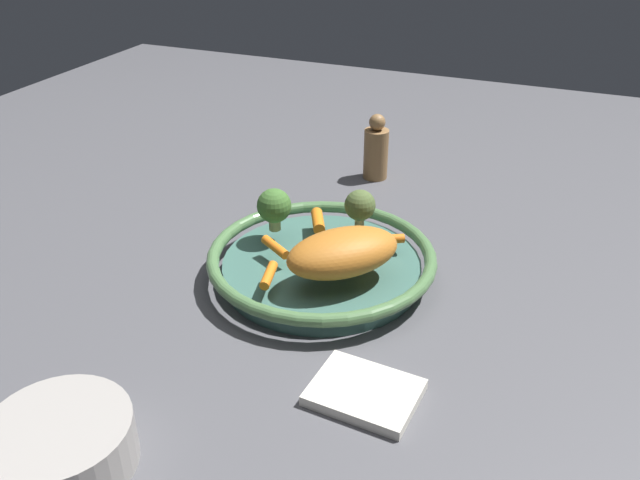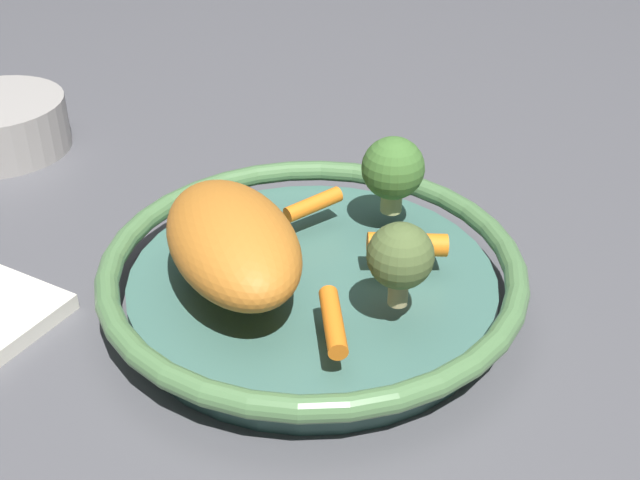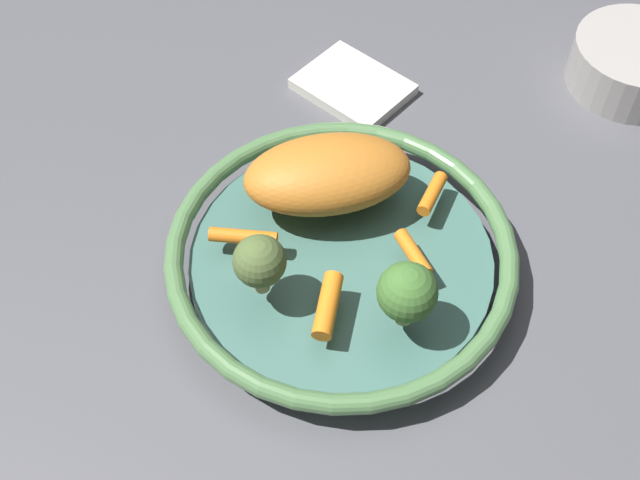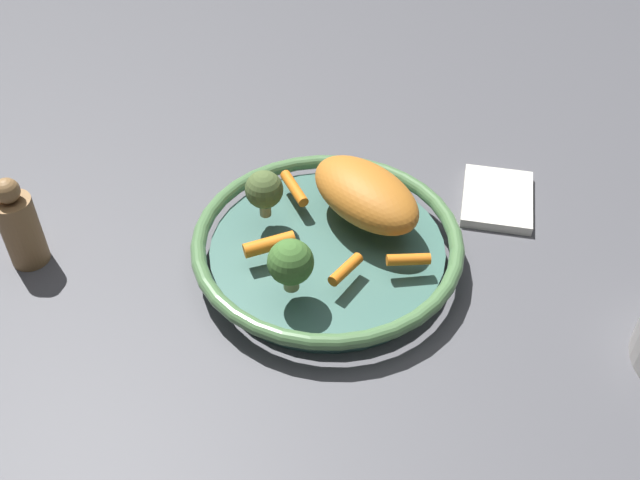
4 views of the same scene
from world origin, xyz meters
name	(u,v)px [view 2 (image 2 of 4)]	position (x,y,z in m)	size (l,w,h in m)	color
ground_plane	(313,303)	(0.00, 0.00, 0.00)	(2.34, 2.34, 0.00)	#4C4C51
serving_bowl	(312,278)	(0.00, 0.00, 0.03)	(0.35, 0.35, 0.05)	#3D665B
roast_chicken_piece	(232,241)	(-0.05, 0.04, 0.08)	(0.17, 0.10, 0.06)	#BD6E24
baby_carrot_near_rim	(225,200)	(0.04, 0.10, 0.06)	(0.01, 0.01, 0.05)	orange
baby_carrot_right	(333,321)	(-0.08, -0.05, 0.06)	(0.01, 0.01, 0.07)	orange
baby_carrot_left	(407,244)	(0.03, -0.07, 0.06)	(0.02, 0.02, 0.06)	orange
baby_carrot_back	(313,204)	(0.06, 0.03, 0.06)	(0.01, 0.01, 0.06)	orange
broccoli_floret_edge	(400,257)	(-0.03, -0.09, 0.09)	(0.05, 0.05, 0.07)	tan
broccoli_floret_large	(393,169)	(0.09, -0.03, 0.09)	(0.06, 0.06, 0.07)	tan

